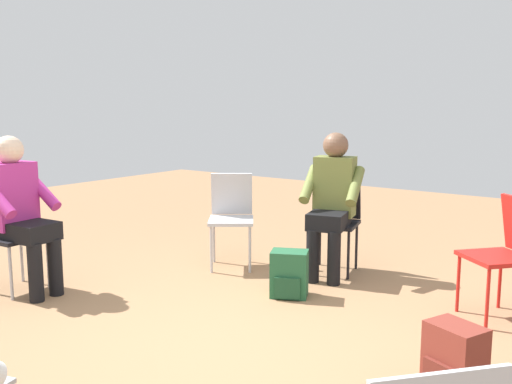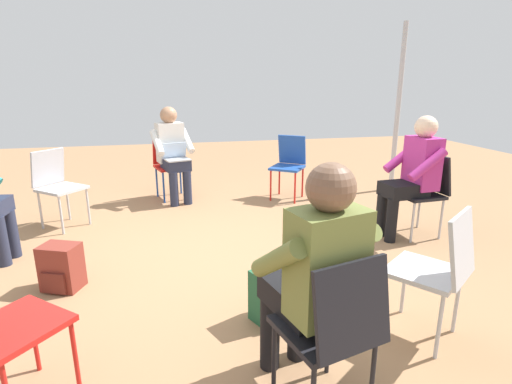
% 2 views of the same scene
% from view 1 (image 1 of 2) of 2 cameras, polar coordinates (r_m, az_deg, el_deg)
% --- Properties ---
extents(ground_plane, '(14.00, 14.00, 0.00)m').
position_cam_1_polar(ground_plane, '(3.54, -2.82, -15.90)').
color(ground_plane, '#99704C').
extents(chair_southeast, '(0.57, 0.58, 0.85)m').
position_cam_1_polar(chair_southeast, '(5.23, -2.48, -2.07)').
color(chair_southeast, '#B7B7BC').
rests_on(chair_southeast, ground).
extents(chair_east, '(0.46, 0.43, 0.85)m').
position_cam_1_polar(chair_east, '(4.96, -23.52, -3.39)').
color(chair_east, black).
rests_on(chair_east, ground).
extents(chair_south, '(0.49, 0.52, 0.85)m').
position_cam_1_polar(chair_south, '(5.13, 8.01, -2.37)').
color(chair_south, black).
rests_on(chair_south, ground).
extents(chair_southwest, '(0.58, 0.59, 0.85)m').
position_cam_1_polar(chair_southwest, '(4.30, 23.73, -5.19)').
color(chair_southwest, red).
rests_on(chair_southwest, ground).
extents(person_in_olive, '(0.57, 0.58, 1.24)m').
position_cam_1_polar(person_in_olive, '(4.93, 7.61, -0.46)').
color(person_in_olive, black).
rests_on(person_in_olive, ground).
extents(person_in_magenta, '(0.54, 0.52, 1.24)m').
position_cam_1_polar(person_in_magenta, '(4.79, -22.53, -1.33)').
color(person_in_magenta, black).
rests_on(person_in_magenta, ground).
extents(backpack_near_laptop_user, '(0.34, 0.31, 0.36)m').
position_cam_1_polar(backpack_near_laptop_user, '(3.24, 19.24, -15.79)').
color(backpack_near_laptop_user, maroon).
rests_on(backpack_near_laptop_user, ground).
extents(backpack_by_empty_chair, '(0.34, 0.31, 0.36)m').
position_cam_1_polar(backpack_by_empty_chair, '(4.47, 3.35, -8.44)').
color(backpack_by_empty_chair, '#235B38').
rests_on(backpack_by_empty_chair, ground).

